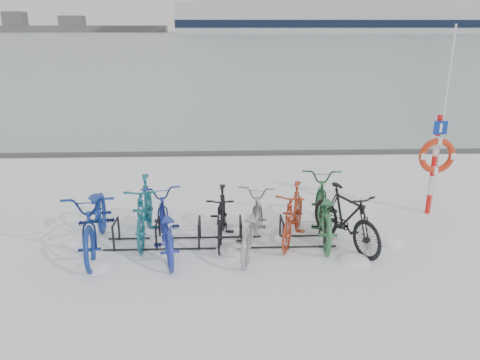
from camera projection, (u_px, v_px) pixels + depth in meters
name	position (u px, v px, depth m)	size (l,w,h in m)	color
ground	(220.00, 243.00, 8.22)	(900.00, 900.00, 0.00)	white
ice_sheet	(222.00, 37.00, 155.23)	(400.00, 298.00, 0.02)	#98A4AC
quay_edge	(221.00, 153.00, 13.80)	(400.00, 0.25, 0.10)	#3F3F42
bike_rack	(220.00, 234.00, 8.16)	(4.00, 0.48, 0.46)	black
lifebuoy_station	(436.00, 156.00, 9.10)	(0.71, 0.22, 3.67)	red
cruise_ferry	(342.00, 2.00, 205.87)	(147.07, 27.72, 48.32)	silver
bike_0	(96.00, 216.00, 7.86)	(0.79, 2.27, 1.19)	navy
bike_1	(144.00, 208.00, 8.29)	(0.53, 1.88, 1.13)	#135D6C
bike_2	(165.00, 223.00, 7.80)	(0.68, 1.94, 1.02)	#22319A
bike_3	(222.00, 214.00, 8.22)	(0.46, 1.63, 0.98)	black
bike_4	(252.00, 222.00, 7.88)	(0.66, 1.89, 0.99)	gray
bike_5	(293.00, 212.00, 8.24)	(0.48, 1.71, 1.03)	#9D341C
bike_6	(323.00, 207.00, 8.39)	(0.73, 2.11, 1.11)	#2C6A3E
bike_7	(346.00, 216.00, 8.03)	(0.51, 1.80, 1.08)	black
snow_drifts	(245.00, 249.00, 8.02)	(6.00, 1.93, 0.22)	white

